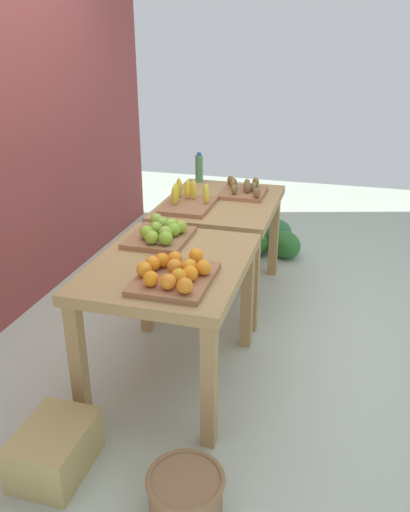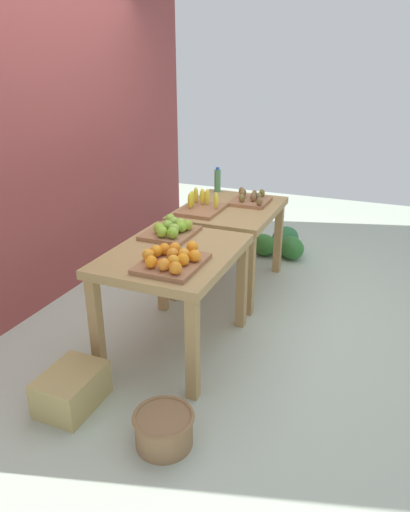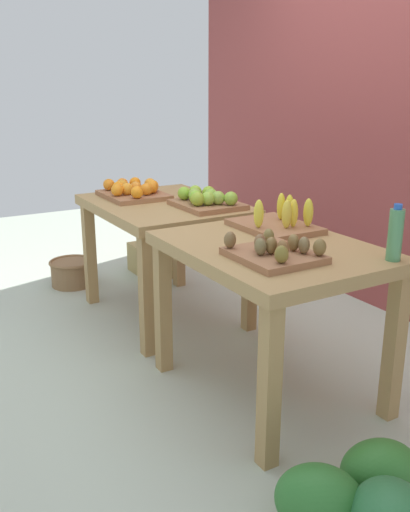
{
  "view_description": "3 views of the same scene",
  "coord_description": "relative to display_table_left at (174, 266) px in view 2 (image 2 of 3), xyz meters",
  "views": [
    {
      "loc": [
        -2.93,
        -0.85,
        1.87
      ],
      "look_at": [
        0.05,
        -0.02,
        0.53
      ],
      "focal_mm": 36.26,
      "sensor_mm": 36.0,
      "label": 1
    },
    {
      "loc": [
        -3.11,
        -1.29,
        1.9
      ],
      "look_at": [
        -0.06,
        -0.02,
        0.53
      ],
      "focal_mm": 32.27,
      "sensor_mm": 36.0,
      "label": 2
    },
    {
      "loc": [
        2.57,
        -1.53,
        1.47
      ],
      "look_at": [
        -0.04,
        -0.01,
        0.54
      ],
      "focal_mm": 40.05,
      "sensor_mm": 36.0,
      "label": 3
    }
  ],
  "objects": [
    {
      "name": "ground_plane",
      "position": [
        0.56,
        0.0,
        -0.64
      ],
      "size": [
        8.0,
        8.0,
        0.0
      ],
      "primitive_type": "plane",
      "color": "#B1BEAB"
    },
    {
      "name": "back_wall",
      "position": [
        0.56,
        1.35,
        0.86
      ],
      "size": [
        4.4,
        0.12,
        3.0
      ],
      "primitive_type": "cube",
      "color": "brown",
      "rests_on": "ground_plane"
    },
    {
      "name": "display_table_left",
      "position": [
        0.0,
        0.0,
        0.0
      ],
      "size": [
        1.04,
        0.8,
        0.75
      ],
      "color": "#A78350",
      "rests_on": "ground_plane"
    },
    {
      "name": "display_table_right",
      "position": [
        1.12,
        0.0,
        0.0
      ],
      "size": [
        1.04,
        0.8,
        0.75
      ],
      "color": "#A78350",
      "rests_on": "ground_plane"
    },
    {
      "name": "orange_bin",
      "position": [
        -0.23,
        -0.1,
        0.15
      ],
      "size": [
        0.46,
        0.37,
        0.11
      ],
      "color": "#996644",
      "rests_on": "display_table_left"
    },
    {
      "name": "apple_bin",
      "position": [
        0.27,
        0.14,
        0.16
      ],
      "size": [
        0.4,
        0.34,
        0.11
      ],
      "color": "#996644",
      "rests_on": "display_table_left"
    },
    {
      "name": "banana_crate",
      "position": [
        0.91,
        0.19,
        0.15
      ],
      "size": [
        0.44,
        0.32,
        0.17
      ],
      "color": "#996644",
      "rests_on": "display_table_right"
    },
    {
      "name": "kiwi_bin",
      "position": [
        1.31,
        -0.13,
        0.14
      ],
      "size": [
        0.36,
        0.32,
        0.1
      ],
      "color": "#996644",
      "rests_on": "display_table_right"
    },
    {
      "name": "water_bottle",
      "position": [
        1.57,
        0.29,
        0.22
      ],
      "size": [
        0.06,
        0.06,
        0.24
      ],
      "color": "#4C8C59",
      "rests_on": "display_table_right"
    },
    {
      "name": "watermelon_pile",
      "position": [
        2.04,
        -0.27,
        -0.52
      ],
      "size": [
        0.61,
        0.67,
        0.27
      ],
      "color": "#286738",
      "rests_on": "ground_plane"
    },
    {
      "name": "wicker_basket",
      "position": [
        -0.87,
        -0.35,
        -0.54
      ],
      "size": [
        0.33,
        0.33,
        0.19
      ],
      "color": "olive",
      "rests_on": "ground_plane"
    },
    {
      "name": "cardboard_produce_box",
      "position": [
        -0.8,
        0.3,
        -0.53
      ],
      "size": [
        0.4,
        0.3,
        0.23
      ],
      "primitive_type": "cube",
      "color": "tan",
      "rests_on": "ground_plane"
    }
  ]
}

